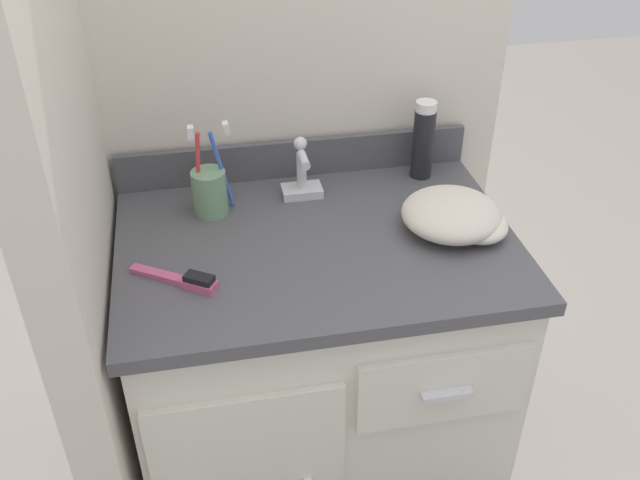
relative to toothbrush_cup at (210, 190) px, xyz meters
The scene contains 10 objects.
ground_plane 0.85m from the toothbrush_cup, 36.09° to the right, with size 6.00×6.00×0.00m, color #4C4742.
wall_back 0.40m from the toothbrush_cup, 42.26° to the left, with size 1.00×0.08×2.20m, color beige.
wall_left 0.41m from the toothbrush_cup, 149.49° to the right, with size 0.08×0.65×2.20m, color beige.
vanity 0.49m from the toothbrush_cup, 36.94° to the right, with size 0.82×0.59×0.76m.
backsplash 0.24m from the toothbrush_cup, 31.85° to the left, with size 0.82×0.02×0.09m.
sink_faucet 0.21m from the toothbrush_cup, ahead, with size 0.09×0.09×0.14m.
toothbrush_cup is the anchor object (origin of this frame).
shaving_cream_can 0.50m from the toothbrush_cup, ahead, with size 0.05×0.05×0.19m.
hairbrush 0.26m from the toothbrush_cup, 105.17° to the right, with size 0.17×0.12×0.03m.
hand_towel 0.53m from the toothbrush_cup, 18.63° to the right, with size 0.21×0.21×0.07m.
Camera 1 is at (-0.23, -1.18, 1.59)m, focal length 40.00 mm.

